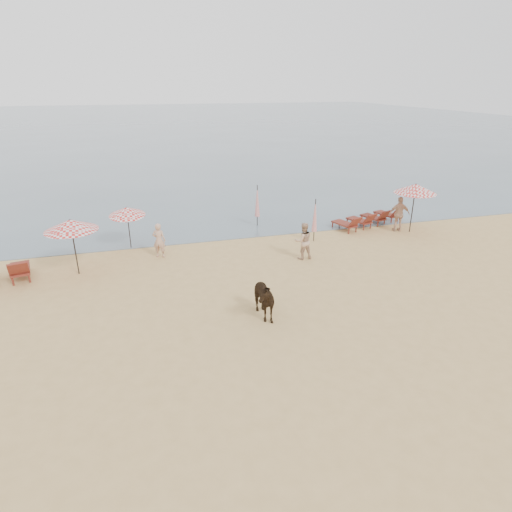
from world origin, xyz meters
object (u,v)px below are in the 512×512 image
at_px(umbrella_open_left_a, 71,225).
at_px(umbrella_open_right, 415,189).
at_px(umbrella_closed_left, 257,201).
at_px(cow, 260,298).
at_px(umbrella_closed_right, 315,216).
at_px(beachgoer_right_a, 303,241).
at_px(lounger_cluster_right, 369,218).
at_px(beachgoer_right_b, 399,214).
at_px(lounger_cluster_left, 2,272).
at_px(umbrella_open_left_b, 127,211).
at_px(beachgoer_left, 159,240).

bearing_deg(umbrella_open_left_a, umbrella_open_right, 26.89).
distance_m(umbrella_open_right, umbrella_closed_left, 8.15).
relative_size(umbrella_open_right, cow, 1.53).
height_order(umbrella_closed_right, cow, umbrella_closed_right).
bearing_deg(cow, beachgoer_right_a, 47.06).
xyz_separation_m(umbrella_closed_left, cow, (-2.53, -9.44, -0.69)).
relative_size(cow, beachgoer_right_a, 1.01).
xyz_separation_m(lounger_cluster_right, umbrella_open_left_a, (-14.70, -2.50, 1.68)).
height_order(umbrella_closed_left, beachgoer_right_b, umbrella_closed_left).
bearing_deg(cow, lounger_cluster_left, 143.31).
distance_m(umbrella_open_left_b, umbrella_closed_left, 6.91).
bearing_deg(lounger_cluster_right, beachgoer_right_b, -67.46).
height_order(umbrella_open_right, beachgoer_right_b, umbrella_open_right).
xyz_separation_m(lounger_cluster_left, umbrella_open_left_b, (4.83, 2.62, 1.33)).
bearing_deg(umbrella_open_right, cow, -127.69).
relative_size(umbrella_open_left_a, umbrella_open_left_b, 1.12).
height_order(umbrella_closed_right, beachgoer_right_b, umbrella_closed_right).
height_order(lounger_cluster_left, umbrella_open_right, umbrella_open_right).
height_order(umbrella_open_right, beachgoer_right_a, umbrella_open_right).
relative_size(lounger_cluster_right, umbrella_closed_left, 1.87).
distance_m(umbrella_closed_right, beachgoer_left, 7.49).
relative_size(umbrella_open_left_a, cow, 1.40).
distance_m(cow, beachgoer_left, 6.94).
xyz_separation_m(lounger_cluster_left, umbrella_open_left_a, (2.74, 0.14, 1.63)).
bearing_deg(umbrella_closed_left, cow, -104.98).
distance_m(umbrella_open_left_a, beachgoer_right_b, 15.82).
distance_m(lounger_cluster_right, umbrella_open_left_b, 12.68).
relative_size(lounger_cluster_right, cow, 2.52).
distance_m(lounger_cluster_right, beachgoer_left, 11.44).
bearing_deg(beachgoer_left, beachgoer_right_b, -156.83).
xyz_separation_m(umbrella_closed_left, beachgoer_left, (-5.42, -3.14, -0.60)).
bearing_deg(lounger_cluster_left, umbrella_closed_right, -7.28).
relative_size(umbrella_open_left_a, beachgoer_left, 1.48).
xyz_separation_m(umbrella_open_right, cow, (-10.02, -6.36, -1.60)).
bearing_deg(beachgoer_right_a, lounger_cluster_right, -145.58).
bearing_deg(umbrella_open_left_b, beachgoer_right_a, -21.01).
relative_size(lounger_cluster_right, umbrella_open_left_a, 1.81).
bearing_deg(lounger_cluster_left, umbrella_open_left_b, 16.25).
height_order(lounger_cluster_right, cow, cow).
bearing_deg(umbrella_open_left_b, lounger_cluster_left, -147.95).
bearing_deg(umbrella_open_right, umbrella_closed_left, 177.50).
bearing_deg(umbrella_closed_left, lounger_cluster_left, -159.75).
distance_m(umbrella_open_left_a, beachgoer_right_a, 9.63).
height_order(umbrella_open_left_b, umbrella_closed_right, umbrella_closed_right).
bearing_deg(beachgoer_right_a, beachgoer_right_b, -159.21).
height_order(umbrella_closed_right, beachgoer_left, umbrella_closed_right).
bearing_deg(umbrella_open_left_a, umbrella_closed_right, 28.70).
xyz_separation_m(lounger_cluster_right, beachgoer_right_a, (-5.20, -3.42, 0.40)).
height_order(umbrella_open_left_b, umbrella_closed_left, umbrella_closed_left).
height_order(umbrella_closed_right, beachgoer_right_a, umbrella_closed_right).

